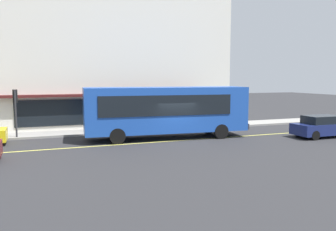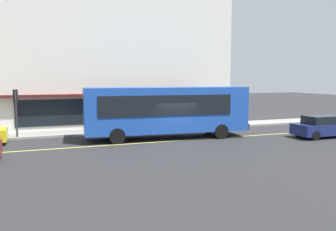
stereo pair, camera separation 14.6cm
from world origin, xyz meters
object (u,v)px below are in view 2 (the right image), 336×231
Objects in this scene: car_navy at (323,127)px; pedestrian_at_corner at (163,114)px; bus at (167,109)px; traffic_light at (16,102)px; pedestrian_mid_block at (159,116)px.

pedestrian_at_corner is at bearing 138.16° from car_navy.
bus reaches higher than car_navy.
traffic_light is at bearing 161.54° from car_navy.
pedestrian_mid_block is 0.95× the size of pedestrian_at_corner.
car_navy is at bearing -33.96° from pedestrian_mid_block.
pedestrian_mid_block is (-9.83, 6.62, 0.40)m from car_navy.
bus is 10.25m from traffic_light.
pedestrian_mid_block is at bearing -120.78° from pedestrian_at_corner.
pedestrian_mid_block is at bearing 80.94° from bus.
car_navy is (20.02, -6.69, -1.79)m from traffic_light.
pedestrian_at_corner is (1.37, 4.73, -0.79)m from bus.
traffic_light is 0.74× the size of car_navy.
traffic_light reaches higher than pedestrian_mid_block.
car_navy is 2.50× the size of pedestrian_at_corner.
pedestrian_at_corner reaches higher than pedestrian_mid_block.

